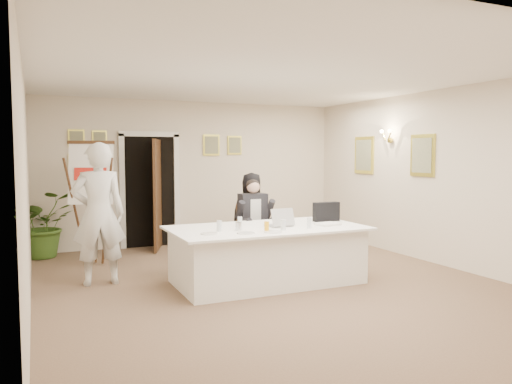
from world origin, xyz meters
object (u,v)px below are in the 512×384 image
object	(u,v)px
conference_table	(267,254)
standing_woman	(252,213)
laptop_bag	(326,212)
potted_palm	(43,224)
standing_man	(98,214)
steel_jug	(239,226)
seated_man	(254,222)
oj_glass	(267,227)
paper_stack	(328,224)
laptop	(279,216)
flip_chart	(93,209)

from	to	relation	value
conference_table	standing_woman	size ratio (longest dim) A/B	1.83
conference_table	laptop_bag	bearing A→B (deg)	9.05
potted_palm	standing_man	bearing A→B (deg)	-73.58
potted_palm	laptop_bag	world-z (taller)	potted_palm
standing_woman	laptop_bag	bearing A→B (deg)	137.84
steel_jug	standing_woman	bearing A→B (deg)	62.13
seated_man	oj_glass	world-z (taller)	seated_man
oj_glass	steel_jug	xyz separation A→B (m)	(-0.30, 0.23, -0.01)
seated_man	oj_glass	size ratio (longest dim) A/B	10.69
seated_man	paper_stack	xyz separation A→B (m)	(0.57, -1.28, 0.10)
steel_jug	potted_palm	bearing A→B (deg)	125.50
potted_palm	steel_jug	distance (m)	3.98
laptop	laptop_bag	size ratio (longest dim) A/B	0.90
standing_man	potted_palm	xyz separation A→B (m)	(-0.66, 2.25, -0.39)
potted_palm	laptop	world-z (taller)	potted_palm
paper_stack	oj_glass	bearing A→B (deg)	-170.82
paper_stack	steel_jug	xyz separation A→B (m)	(-1.33, 0.07, 0.04)
laptop	laptop_bag	bearing A→B (deg)	4.34
potted_palm	laptop_bag	distance (m)	4.84
seated_man	laptop	distance (m)	1.09
potted_palm	oj_glass	size ratio (longest dim) A/B	8.81
standing_man	steel_jug	world-z (taller)	standing_man
laptop	steel_jug	size ratio (longest dim) A/B	3.33
conference_table	potted_palm	bearing A→B (deg)	132.00
conference_table	seated_man	bearing A→B (deg)	75.48
laptop	seated_man	bearing A→B (deg)	79.23
conference_table	standing_woman	bearing A→B (deg)	72.56
standing_man	steel_jug	bearing A→B (deg)	150.47
standing_woman	conference_table	bearing A→B (deg)	105.57
standing_woman	laptop_bag	size ratio (longest dim) A/B	3.58
paper_stack	laptop	bearing A→B (deg)	161.75
laptop	paper_stack	bearing A→B (deg)	-23.98
paper_stack	potted_palm	bearing A→B (deg)	137.76
potted_palm	laptop	size ratio (longest dim) A/B	3.13
conference_table	laptop	distance (m)	0.55
laptop_bag	paper_stack	world-z (taller)	laptop_bag
flip_chart	potted_palm	world-z (taller)	flip_chart
laptop_bag	potted_palm	bearing A→B (deg)	144.46
steel_jug	laptop_bag	bearing A→B (deg)	11.33
conference_table	paper_stack	bearing A→B (deg)	-13.60
standing_woman	laptop	size ratio (longest dim) A/B	3.96
flip_chart	standing_man	distance (m)	1.25
flip_chart	standing_woman	distance (m)	2.67
flip_chart	laptop_bag	xyz separation A→B (m)	(3.12, -1.92, 0.02)
standing_woman	paper_stack	bearing A→B (deg)	129.85
laptop_bag	steel_jug	world-z (taller)	laptop_bag
seated_man	potted_palm	distance (m)	3.67
seated_man	laptop_bag	size ratio (longest dim) A/B	3.43
potted_palm	oj_glass	xyz separation A→B (m)	(2.60, -3.47, 0.27)
conference_table	flip_chart	bearing A→B (deg)	134.63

